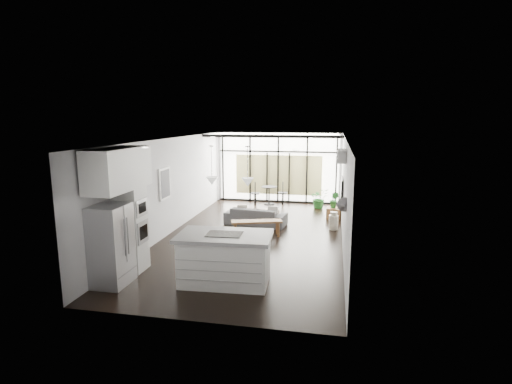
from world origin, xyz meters
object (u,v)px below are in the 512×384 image
at_px(tv, 342,189).
at_px(console_bench, 257,228).
at_px(fridge, 111,245).
at_px(pouf, 272,215).
at_px(island, 225,259).
at_px(sofa, 256,213).
at_px(milk_can, 334,221).

bearing_deg(tv, console_bench, -157.52).
relative_size(fridge, pouf, 3.52).
bearing_deg(pouf, tv, -22.52).
xyz_separation_m(island, tv, (2.39, 4.35, 0.78)).
xyz_separation_m(island, sofa, (-0.26, 4.60, -0.14)).
bearing_deg(island, pouf, 84.96).
distance_m(fridge, pouf, 6.29).
bearing_deg(tv, fridge, -133.72).
distance_m(sofa, pouf, 0.82).
height_order(sofa, pouf, sofa).
bearing_deg(tv, island, -118.86).
relative_size(milk_can, tv, 0.51).
bearing_deg(milk_can, island, -115.80).
distance_m(sofa, tv, 2.83).
height_order(fridge, pouf, fridge).
relative_size(fridge, console_bench, 1.14).
bearing_deg(sofa, island, 101.20).
distance_m(pouf, milk_can, 2.15).
xyz_separation_m(console_bench, tv, (2.39, 0.99, 1.07)).
bearing_deg(console_bench, island, -108.03).
xyz_separation_m(pouf, milk_can, (2.01, -0.75, 0.09)).
distance_m(island, sofa, 4.61).
xyz_separation_m(island, console_bench, (0.01, 3.36, -0.29)).
bearing_deg(milk_can, tv, -39.59).
xyz_separation_m(sofa, console_bench, (0.27, -1.24, -0.14)).
relative_size(console_bench, milk_can, 2.60).
height_order(sofa, console_bench, sofa).
bearing_deg(pouf, island, -91.85).
xyz_separation_m(fridge, console_bench, (2.25, 3.86, -0.60)).
distance_m(console_bench, pouf, 1.92).
bearing_deg(island, sofa, 90.10).
height_order(island, pouf, island).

